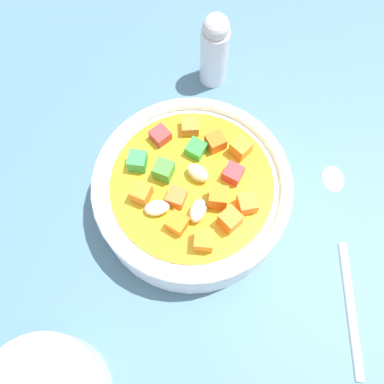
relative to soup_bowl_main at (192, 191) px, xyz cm
name	(u,v)px	position (x,y,z in cm)	size (l,w,h in cm)	color
ground_plane	(192,205)	(0.01, 0.01, -3.98)	(140.00, 140.00, 2.00)	#42667A
soup_bowl_main	(192,191)	(0.00, 0.00, 0.00)	(18.93, 18.93, 6.86)	white
spoon	(345,255)	(-8.25, -13.81, -2.56)	(20.73, 5.45, 0.87)	silver
pepper_shaker	(214,50)	(15.34, -5.13, 1.68)	(3.15, 3.15, 9.38)	silver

